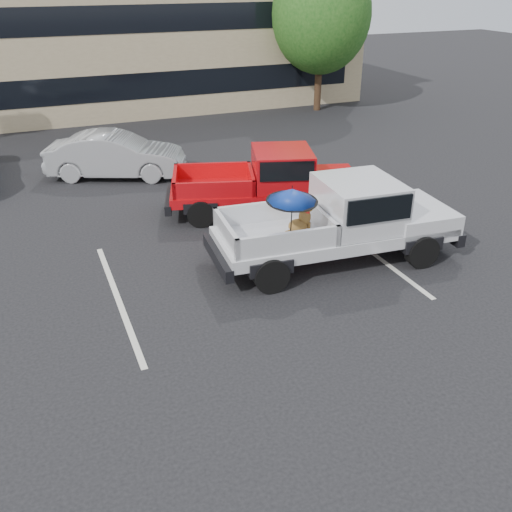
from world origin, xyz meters
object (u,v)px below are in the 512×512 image
object	(u,v)px
tree_right	(321,15)
red_pickup	(276,179)
silver_pickup	(348,217)
tree_back	(203,2)
silver_sedan	(116,155)

from	to	relation	value
tree_right	red_pickup	world-z (taller)	tree_right
tree_right	silver_pickup	world-z (taller)	tree_right
tree_back	silver_sedan	world-z (taller)	tree_back
tree_back	silver_pickup	xyz separation A→B (m)	(-3.73, -22.16, -3.36)
red_pickup	silver_sedan	world-z (taller)	red_pickup
red_pickup	silver_sedan	bearing A→B (deg)	144.22
tree_right	silver_pickup	bearing A→B (deg)	-115.42
silver_sedan	tree_right	bearing A→B (deg)	-36.61
tree_back	silver_pickup	world-z (taller)	tree_back
silver_pickup	tree_right	bearing A→B (deg)	68.96
red_pickup	silver_sedan	xyz separation A→B (m)	(-3.55, 4.68, -0.24)
silver_pickup	red_pickup	xyz separation A→B (m)	(-0.33, 3.25, -0.09)
tree_right	silver_sedan	world-z (taller)	tree_right
silver_sedan	tree_back	bearing A→B (deg)	-5.15
red_pickup	silver_sedan	size ratio (longest dim) A/B	1.30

